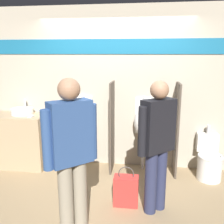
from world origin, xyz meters
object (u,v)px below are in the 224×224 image
object	(u,v)px
cell_phone	(31,117)
person_in_vest	(71,152)
toilet	(209,161)
person_with_lanyard	(157,142)
sink_basin	(22,111)
urinal_far	(144,122)
urinal_near_counter	(83,120)
shopping_bag	(126,190)

from	to	relation	value
cell_phone	person_in_vest	bearing A→B (deg)	-52.02
toilet	person_with_lanyard	size ratio (longest dim) A/B	0.50
sink_basin	urinal_far	distance (m)	2.09
urinal_near_counter	urinal_far	size ratio (longest dim) A/B	1.00
urinal_far	person_in_vest	world-z (taller)	person_in_vest
sink_basin	shopping_bag	world-z (taller)	sink_basin
sink_basin	shopping_bag	size ratio (longest dim) A/B	0.69
sink_basin	toilet	bearing A→B (deg)	-1.69
person_with_lanyard	shopping_bag	world-z (taller)	person_with_lanyard
toilet	person_in_vest	world-z (taller)	person_in_vest
urinal_far	cell_phone	bearing A→B (deg)	-172.61
urinal_far	toilet	xyz separation A→B (m)	(1.04, -0.17, -0.56)
sink_basin	person_with_lanyard	size ratio (longest dim) A/B	0.23
urinal_far	shopping_bag	size ratio (longest dim) A/B	2.33
sink_basin	person_with_lanyard	bearing A→B (deg)	-25.40
urinal_near_counter	person_in_vest	distance (m)	1.72
toilet	person_in_vest	distance (m)	2.42
toilet	urinal_far	bearing A→B (deg)	170.71
shopping_bag	cell_phone	bearing A→B (deg)	152.67
cell_phone	urinal_near_counter	xyz separation A→B (m)	(0.81, 0.24, -0.09)
cell_phone	shopping_bag	bearing A→B (deg)	-27.33
sink_basin	person_in_vest	world-z (taller)	person_in_vest
sink_basin	urinal_near_counter	size ratio (longest dim) A/B	0.30
urinal_near_counter	person_with_lanyard	xyz separation A→B (m)	(1.21, -1.15, 0.07)
toilet	cell_phone	bearing A→B (deg)	-178.62
urinal_near_counter	person_in_vest	world-z (taller)	person_in_vest
person_in_vest	urinal_far	bearing A→B (deg)	25.30
person_with_lanyard	shopping_bag	xyz separation A→B (m)	(-0.37, 0.05, -0.70)
urinal_near_counter	toilet	world-z (taller)	urinal_near_counter
sink_basin	cell_phone	world-z (taller)	sink_basin
urinal_near_counter	shopping_bag	distance (m)	1.52
urinal_far	shopping_bag	world-z (taller)	urinal_far
cell_phone	shopping_bag	size ratio (longest dim) A/B	0.26
person_in_vest	person_with_lanyard	bearing A→B (deg)	-10.52
sink_basin	toilet	world-z (taller)	sink_basin
toilet	shopping_bag	xyz separation A→B (m)	(-1.24, -0.92, -0.07)
cell_phone	toilet	bearing A→B (deg)	1.38
cell_phone	urinal_far	size ratio (longest dim) A/B	0.11
cell_phone	person_with_lanyard	xyz separation A→B (m)	(2.02, -0.91, -0.02)
urinal_near_counter	shopping_bag	bearing A→B (deg)	-52.38
shopping_bag	sink_basin	bearing A→B (deg)	151.68
urinal_far	toilet	distance (m)	1.19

